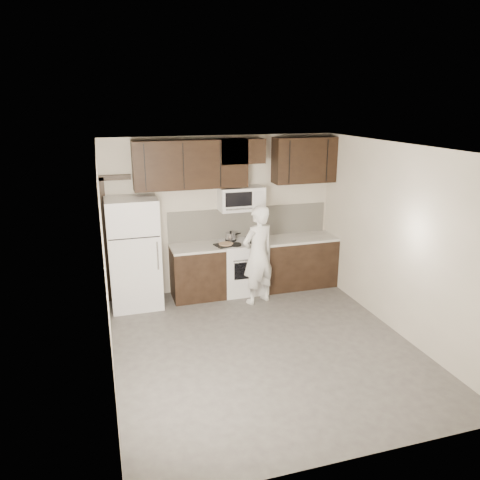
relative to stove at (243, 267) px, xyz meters
name	(u,v)px	position (x,y,z in m)	size (l,w,h in m)	color
floor	(264,346)	(-0.30, -1.94, -0.46)	(4.50, 4.50, 0.00)	#494745
back_wall	(222,214)	(-0.30, 0.31, 0.89)	(4.00, 4.00, 0.00)	#B8B09C
ceiling	(267,148)	(-0.30, -1.94, 2.24)	(4.50, 4.50, 0.00)	white
counter_run	(259,265)	(0.30, 0.00, 0.00)	(2.95, 0.64, 0.91)	black
stove	(243,267)	(0.00, 0.00, 0.00)	(0.76, 0.66, 0.94)	silver
backsplash	(249,222)	(0.20, 0.30, 0.72)	(2.90, 0.02, 0.54)	beige
upper_cabinets	(236,161)	(-0.09, 0.14, 1.82)	(3.48, 0.35, 0.78)	black
microwave	(241,199)	(0.00, 0.12, 1.19)	(0.76, 0.42, 0.40)	silver
refrigerator	(134,253)	(-1.85, -0.05, 0.44)	(0.80, 0.76, 1.80)	silver
door_trim	(108,229)	(-2.22, 0.27, 0.79)	(0.50, 0.08, 2.12)	black
saucepan	(231,237)	(-0.18, 0.15, 0.52)	(0.30, 0.20, 0.17)	silver
baking_tray	(226,245)	(-0.33, -0.10, 0.46)	(0.36, 0.27, 0.02)	black
pizza	(226,244)	(-0.33, -0.10, 0.48)	(0.24, 0.24, 0.02)	tan
person	(258,255)	(0.10, -0.51, 0.37)	(0.60, 0.40, 1.66)	silver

